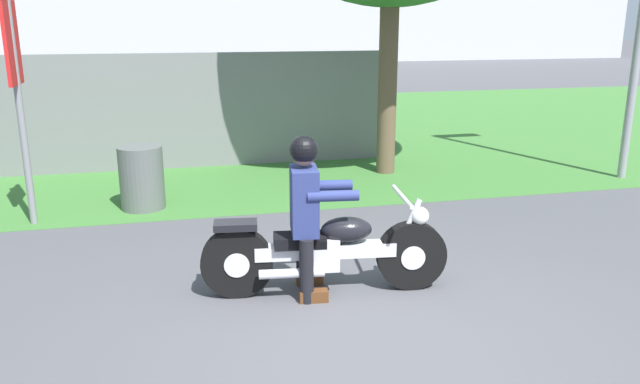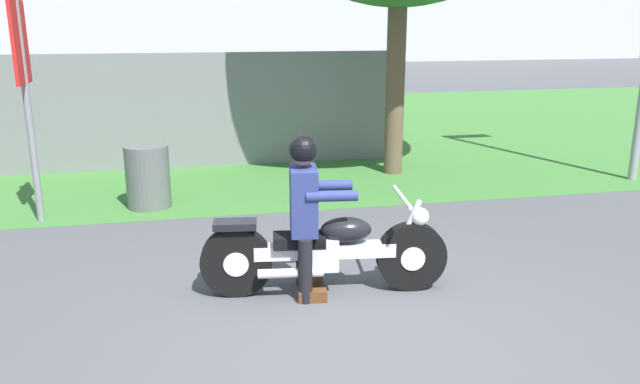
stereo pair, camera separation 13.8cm
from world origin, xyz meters
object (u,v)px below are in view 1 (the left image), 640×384
(rider_lead, at_px, (306,204))
(motorcycle_lead, at_px, (326,251))
(sign_banner, at_px, (15,74))
(trash_can, at_px, (142,178))

(rider_lead, bearing_deg, motorcycle_lead, -0.87)
(motorcycle_lead, height_order, rider_lead, rider_lead)
(rider_lead, xyz_separation_m, sign_banner, (-2.68, 2.61, 0.92))
(motorcycle_lead, distance_m, trash_can, 3.39)
(motorcycle_lead, distance_m, sign_banner, 4.10)
(rider_lead, xyz_separation_m, trash_can, (-1.45, 2.95, -0.41))
(sign_banner, bearing_deg, trash_can, 15.55)
(motorcycle_lead, height_order, sign_banner, sign_banner)
(motorcycle_lead, xyz_separation_m, sign_banner, (-2.84, 2.64, 1.34))
(motorcycle_lead, distance_m, rider_lead, 0.46)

